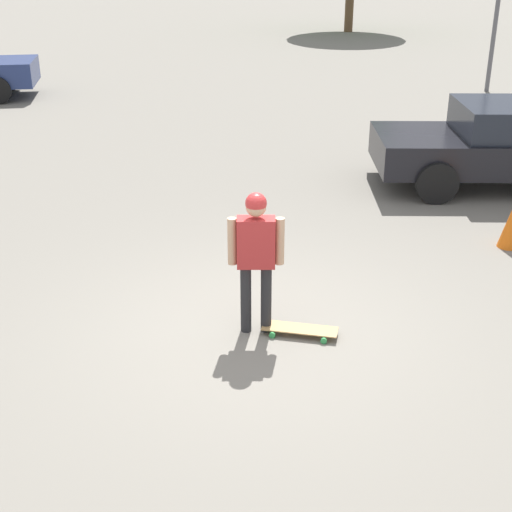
% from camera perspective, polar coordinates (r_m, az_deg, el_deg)
% --- Properties ---
extents(ground_plane, '(220.00, 220.00, 0.00)m').
position_cam_1_polar(ground_plane, '(7.74, 0.00, -5.97)').
color(ground_plane, gray).
extents(person, '(0.58, 0.25, 1.57)m').
position_cam_1_polar(person, '(7.30, 0.00, 0.68)').
color(person, '#262628').
rests_on(person, ground_plane).
extents(skateboard, '(0.82, 0.34, 0.08)m').
position_cam_1_polar(skateboard, '(7.64, 3.52, -5.87)').
color(skateboard, tan).
rests_on(skateboard, ground_plane).
extents(car_parked_near, '(4.64, 2.43, 1.41)m').
position_cam_1_polar(car_parked_near, '(12.82, 19.77, 8.48)').
color(car_parked_near, black).
rests_on(car_parked_near, ground_plane).
extents(traffic_cone, '(0.30, 0.30, 0.60)m').
position_cam_1_polar(traffic_cone, '(10.28, 19.71, 2.25)').
color(traffic_cone, orange).
rests_on(traffic_cone, ground_plane).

